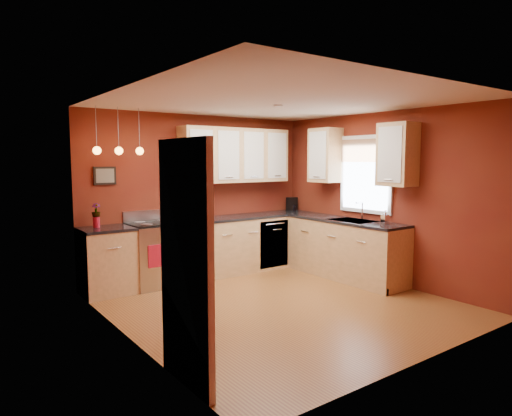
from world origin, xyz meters
TOP-DOWN VIEW (x-y plane):
  - floor at (0.00, 0.00)m, footprint 4.20×4.20m
  - ceiling at (0.00, 0.00)m, footprint 4.00×4.20m
  - wall_back at (0.00, 2.10)m, footprint 4.00×0.02m
  - wall_front at (0.00, -2.10)m, footprint 4.00×0.02m
  - wall_left at (-2.00, 0.00)m, footprint 0.02×4.20m
  - wall_right at (2.00, 0.00)m, footprint 0.02×4.20m
  - base_cabinets_back_left at (-1.65, 1.80)m, footprint 0.70×0.60m
  - base_cabinets_back_right at (0.73, 1.80)m, footprint 2.54×0.60m
  - base_cabinets_right at (1.70, 0.45)m, footprint 0.60×2.10m
  - counter_back_left at (-1.65, 1.80)m, footprint 0.70×0.62m
  - counter_back_right at (0.73, 1.80)m, footprint 2.54×0.62m
  - counter_right at (1.70, 0.45)m, footprint 0.62×2.10m
  - gas_range at (-0.92, 1.80)m, footprint 0.76×0.64m
  - dishwasher_front at (1.10, 1.51)m, footprint 0.60×0.02m
  - sink at (1.70, 0.30)m, footprint 0.50×0.70m
  - window at (1.97, 0.30)m, footprint 0.06×1.02m
  - door_left_wall at (-1.97, -1.20)m, footprint 0.12×0.82m
  - upper_cabinets_back at (0.60, 1.93)m, footprint 2.00×0.35m
  - upper_cabinets_right at (1.82, 0.32)m, footprint 0.35×1.95m
  - wall_picture at (-1.55, 2.08)m, footprint 0.32×0.03m
  - pendant_lights at (-1.45, 1.75)m, footprint 0.71×0.11m
  - red_canister at (-0.45, 1.87)m, footprint 0.12×0.12m
  - red_vase at (-1.75, 1.89)m, footprint 0.09×0.09m
  - flowers at (-1.75, 1.89)m, footprint 0.14×0.14m
  - coffee_maker at (1.85, 1.92)m, footprint 0.18×0.17m
  - soap_pump at (1.78, -0.25)m, footprint 0.10×0.11m
  - dish_towel at (-1.06, 1.47)m, footprint 0.24×0.02m

SIDE VIEW (x-z plane):
  - floor at x=0.00m, z-range 0.00..0.00m
  - base_cabinets_back_left at x=-1.65m, z-range 0.00..0.90m
  - base_cabinets_back_right at x=0.73m, z-range 0.00..0.90m
  - base_cabinets_right at x=1.70m, z-range 0.00..0.90m
  - dishwasher_front at x=1.10m, z-range 0.05..0.85m
  - gas_range at x=-0.92m, z-range -0.07..1.04m
  - dish_towel at x=-1.06m, z-range 0.36..0.68m
  - sink at x=1.70m, z-range 0.75..1.08m
  - counter_back_left at x=-1.65m, z-range 0.90..0.94m
  - counter_back_right at x=0.73m, z-range 0.90..0.94m
  - counter_right at x=1.70m, z-range 0.90..0.94m
  - red_vase at x=-1.75m, z-range 0.94..1.09m
  - door_left_wall at x=-1.97m, z-range 0.00..2.05m
  - red_canister at x=-0.45m, z-range 0.94..1.12m
  - soap_pump at x=1.78m, z-range 0.94..1.14m
  - coffee_maker at x=1.85m, z-range 0.93..1.17m
  - flowers at x=-1.75m, z-range 1.07..1.28m
  - wall_back at x=0.00m, z-range 0.00..2.60m
  - wall_front at x=0.00m, z-range 0.00..2.60m
  - wall_left at x=-2.00m, z-range 0.00..2.60m
  - wall_right at x=2.00m, z-range 0.00..2.60m
  - wall_picture at x=-1.55m, z-range 1.52..1.78m
  - window at x=1.97m, z-range 1.08..2.30m
  - upper_cabinets_back at x=0.60m, z-range 1.50..2.40m
  - upper_cabinets_right at x=1.82m, z-range 1.50..2.40m
  - pendant_lights at x=-1.45m, z-range 1.68..2.34m
  - ceiling at x=0.00m, z-range 2.59..2.61m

